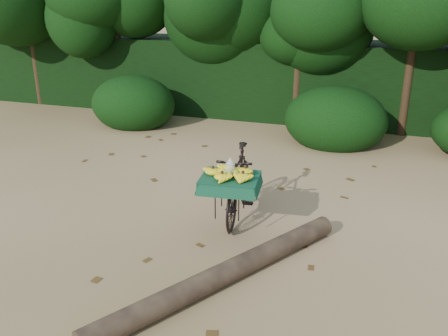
% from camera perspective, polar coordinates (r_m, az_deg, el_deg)
% --- Properties ---
extents(ground, '(80.00, 80.00, 0.00)m').
position_cam_1_polar(ground, '(6.27, -5.33, -7.14)').
color(ground, tan).
rests_on(ground, ground).
extents(vendor_bicycle, '(0.76, 1.74, 0.97)m').
position_cam_1_polar(vendor_bicycle, '(6.34, 1.72, -1.78)').
color(vendor_bicycle, black).
rests_on(vendor_bicycle, ground).
extents(fallen_log, '(1.89, 2.96, 0.24)m').
position_cam_1_polar(fallen_log, '(5.11, 0.24, -12.51)').
color(fallen_log, brown).
rests_on(fallen_log, ground).
extents(hedge_backdrop, '(26.00, 1.80, 1.80)m').
position_cam_1_polar(hedge_backdrop, '(11.76, 7.06, 10.59)').
color(hedge_backdrop, black).
rests_on(hedge_backdrop, ground).
extents(tree_row, '(14.50, 2.00, 4.00)m').
position_cam_1_polar(tree_row, '(11.00, 2.98, 15.82)').
color(tree_row, black).
rests_on(tree_row, ground).
extents(bush_clumps, '(8.80, 1.70, 0.90)m').
position_cam_1_polar(bush_clumps, '(9.84, 7.40, 5.94)').
color(bush_clumps, black).
rests_on(bush_clumps, ground).
extents(leaf_litter, '(7.00, 7.30, 0.01)m').
position_cam_1_polar(leaf_litter, '(6.80, -3.15, -4.71)').
color(leaf_litter, '#4D3414').
rests_on(leaf_litter, ground).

